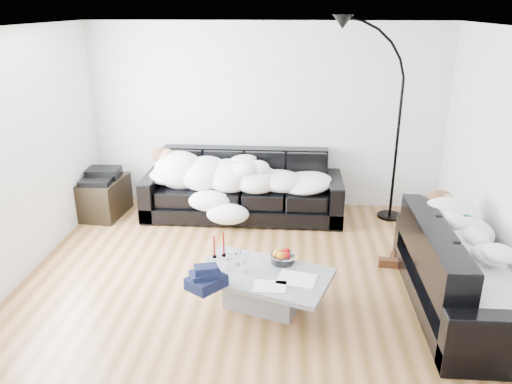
# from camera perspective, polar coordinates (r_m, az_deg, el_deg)

# --- Properties ---
(ground) EXTENTS (5.00, 5.00, 0.00)m
(ground) POSITION_cam_1_polar(r_m,az_deg,el_deg) (5.49, -0.24, -9.93)
(ground) COLOR brown
(ground) RESTS_ON ground
(wall_back) EXTENTS (5.00, 0.02, 2.60)m
(wall_back) POSITION_cam_1_polar(r_m,az_deg,el_deg) (7.13, 1.20, 8.54)
(wall_back) COLOR silver
(wall_back) RESTS_ON ground
(wall_left) EXTENTS (0.02, 4.50, 2.60)m
(wall_left) POSITION_cam_1_polar(r_m,az_deg,el_deg) (5.72, -26.12, 3.36)
(wall_left) COLOR silver
(wall_left) RESTS_ON ground
(ceiling) EXTENTS (5.00, 5.00, 0.00)m
(ceiling) POSITION_cam_1_polar(r_m,az_deg,el_deg) (4.73, -0.29, 18.29)
(ceiling) COLOR white
(ceiling) RESTS_ON ground
(sofa_back) EXTENTS (2.72, 0.94, 0.89)m
(sofa_back) POSITION_cam_1_polar(r_m,az_deg,el_deg) (6.90, -1.52, 0.72)
(sofa_back) COLOR black
(sofa_back) RESTS_ON ground
(sofa_right) EXTENTS (0.90, 2.10, 0.85)m
(sofa_right) POSITION_cam_1_polar(r_m,az_deg,el_deg) (5.22, 22.67, -8.11)
(sofa_right) COLOR black
(sofa_right) RESTS_ON ground
(sleeper_back) EXTENTS (2.30, 0.80, 0.46)m
(sleeper_back) POSITION_cam_1_polar(r_m,az_deg,el_deg) (6.78, -1.58, 2.21)
(sleeper_back) COLOR white
(sleeper_back) RESTS_ON sofa_back
(sleeper_right) EXTENTS (0.76, 1.80, 0.44)m
(sleeper_right) POSITION_cam_1_polar(r_m,az_deg,el_deg) (5.12, 23.00, -5.99)
(sleeper_right) COLOR white
(sleeper_right) RESTS_ON sofa_right
(teal_cushion) EXTENTS (0.42, 0.38, 0.20)m
(teal_cushion) POSITION_cam_1_polar(r_m,az_deg,el_deg) (5.64, 20.58, -2.34)
(teal_cushion) COLOR #0B4E37
(teal_cushion) RESTS_ON sofa_right
(coffee_table) EXTENTS (1.44, 1.11, 0.37)m
(coffee_table) POSITION_cam_1_polar(r_m,az_deg,el_deg) (4.97, 0.81, -11.06)
(coffee_table) COLOR #939699
(coffee_table) RESTS_ON ground
(fruit_bowl) EXTENTS (0.28, 0.28, 0.15)m
(fruit_bowl) POSITION_cam_1_polar(r_m,az_deg,el_deg) (5.03, 3.06, -7.26)
(fruit_bowl) COLOR white
(fruit_bowl) RESTS_ON coffee_table
(wine_glass_a) EXTENTS (0.09, 0.09, 0.18)m
(wine_glass_a) POSITION_cam_1_polar(r_m,az_deg,el_deg) (4.97, -2.11, -7.37)
(wine_glass_a) COLOR white
(wine_glass_a) RESTS_ON coffee_table
(wine_glass_b) EXTENTS (0.08, 0.08, 0.17)m
(wine_glass_b) POSITION_cam_1_polar(r_m,az_deg,el_deg) (4.90, -3.05, -7.94)
(wine_glass_b) COLOR white
(wine_glass_b) RESTS_ON coffee_table
(wine_glass_c) EXTENTS (0.07, 0.07, 0.16)m
(wine_glass_c) POSITION_cam_1_polar(r_m,az_deg,el_deg) (4.84, -1.16, -8.29)
(wine_glass_c) COLOR white
(wine_glass_c) RESTS_ON coffee_table
(candle_left) EXTENTS (0.04, 0.04, 0.24)m
(candle_left) POSITION_cam_1_polar(r_m,az_deg,el_deg) (5.11, -4.80, -6.30)
(candle_left) COLOR maroon
(candle_left) RESTS_ON coffee_table
(candle_right) EXTENTS (0.06, 0.06, 0.26)m
(candle_right) POSITION_cam_1_polar(r_m,az_deg,el_deg) (5.12, -3.71, -6.01)
(candle_right) COLOR maroon
(candle_right) RESTS_ON coffee_table
(newspaper_a) EXTENTS (0.41, 0.34, 0.01)m
(newspaper_a) POSITION_cam_1_polar(r_m,az_deg,el_deg) (4.78, 4.69, -9.85)
(newspaper_a) COLOR silver
(newspaper_a) RESTS_ON coffee_table
(newspaper_b) EXTENTS (0.30, 0.22, 0.01)m
(newspaper_b) POSITION_cam_1_polar(r_m,az_deg,el_deg) (4.65, 1.61, -10.69)
(newspaper_b) COLOR silver
(newspaper_b) RESTS_ON coffee_table
(navy_jacket) EXTENTS (0.44, 0.42, 0.17)m
(navy_jacket) POSITION_cam_1_polar(r_m,az_deg,el_deg) (4.58, -5.36, -8.98)
(navy_jacket) COLOR black
(navy_jacket) RESTS_ON coffee_table
(shoes) EXTENTS (0.55, 0.46, 0.11)m
(shoes) POSITION_cam_1_polar(r_m,az_deg,el_deg) (5.99, 15.79, -7.45)
(shoes) COLOR #472311
(shoes) RESTS_ON ground
(av_cabinet) EXTENTS (0.60, 0.81, 0.53)m
(av_cabinet) POSITION_cam_1_polar(r_m,az_deg,el_deg) (7.31, -17.02, -0.56)
(av_cabinet) COLOR black
(av_cabinet) RESTS_ON ground
(stereo) EXTENTS (0.46, 0.36, 0.13)m
(stereo) POSITION_cam_1_polar(r_m,az_deg,el_deg) (7.21, -17.29, 1.87)
(stereo) COLOR black
(stereo) RESTS_ON av_cabinet
(floor_lamp) EXTENTS (0.92, 0.59, 2.36)m
(floor_lamp) POSITION_cam_1_polar(r_m,az_deg,el_deg) (6.89, 15.89, 6.28)
(floor_lamp) COLOR black
(floor_lamp) RESTS_ON ground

